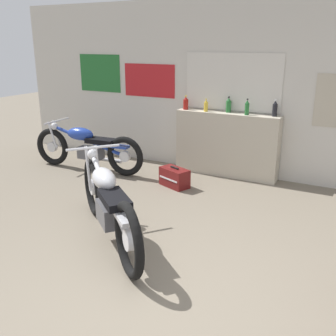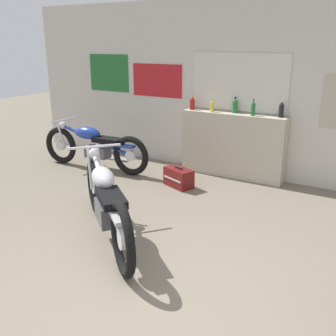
{
  "view_description": "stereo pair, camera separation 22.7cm",
  "coord_description": "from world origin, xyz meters",
  "px_view_note": "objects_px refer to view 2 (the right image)",
  "views": [
    {
      "loc": [
        1.3,
        -2.38,
        2.13
      ],
      "look_at": [
        -0.76,
        1.55,
        0.7
      ],
      "focal_mm": 42.0,
      "sensor_mm": 36.0,
      "label": 1
    },
    {
      "loc": [
        1.5,
        -2.27,
        2.13
      ],
      "look_at": [
        -0.76,
        1.55,
        0.7
      ],
      "focal_mm": 42.0,
      "sensor_mm": 36.0,
      "label": 2
    }
  ],
  "objects_px": {
    "bottle_leftmost": "(192,103)",
    "bottle_center": "(235,106)",
    "bottle_right_center": "(253,108)",
    "hard_case_darkred": "(179,178)",
    "bottle_rightmost": "(281,110)",
    "motorcycle_silver": "(106,202)",
    "motorcycle_blue": "(94,146)",
    "bottle_left_center": "(212,106)"
  },
  "relations": [
    {
      "from": "bottle_rightmost",
      "to": "bottle_center",
      "type": "bearing_deg",
      "value": 178.68
    },
    {
      "from": "bottle_leftmost",
      "to": "hard_case_darkred",
      "type": "bearing_deg",
      "value": -74.98
    },
    {
      "from": "bottle_rightmost",
      "to": "bottle_left_center",
      "type": "bearing_deg",
      "value": -175.77
    },
    {
      "from": "bottle_center",
      "to": "hard_case_darkred",
      "type": "height_order",
      "value": "bottle_center"
    },
    {
      "from": "motorcycle_silver",
      "to": "motorcycle_blue",
      "type": "distance_m",
      "value": 2.64
    },
    {
      "from": "motorcycle_silver",
      "to": "hard_case_darkred",
      "type": "xyz_separation_m",
      "value": [
        -0.13,
        1.87,
        -0.3
      ]
    },
    {
      "from": "bottle_center",
      "to": "motorcycle_silver",
      "type": "bearing_deg",
      "value": -97.45
    },
    {
      "from": "motorcycle_blue",
      "to": "hard_case_darkred",
      "type": "distance_m",
      "value": 1.72
    },
    {
      "from": "bottle_center",
      "to": "motorcycle_silver",
      "type": "distance_m",
      "value": 2.92
    },
    {
      "from": "motorcycle_silver",
      "to": "motorcycle_blue",
      "type": "height_order",
      "value": "motorcycle_silver"
    },
    {
      "from": "bottle_rightmost",
      "to": "motorcycle_silver",
      "type": "relative_size",
      "value": 0.14
    },
    {
      "from": "bottle_center",
      "to": "bottle_right_center",
      "type": "bearing_deg",
      "value": -15.57
    },
    {
      "from": "bottle_center",
      "to": "motorcycle_blue",
      "type": "height_order",
      "value": "bottle_center"
    },
    {
      "from": "bottle_leftmost",
      "to": "bottle_center",
      "type": "relative_size",
      "value": 0.91
    },
    {
      "from": "bottle_rightmost",
      "to": "motorcycle_silver",
      "type": "distance_m",
      "value": 3.09
    },
    {
      "from": "bottle_left_center",
      "to": "bottle_rightmost",
      "type": "bearing_deg",
      "value": 4.23
    },
    {
      "from": "bottle_right_center",
      "to": "motorcycle_silver",
      "type": "relative_size",
      "value": 0.14
    },
    {
      "from": "bottle_left_center",
      "to": "motorcycle_silver",
      "type": "xyz_separation_m",
      "value": [
        -0.02,
        -2.71,
        -0.69
      ]
    },
    {
      "from": "hard_case_darkred",
      "to": "motorcycle_silver",
      "type": "bearing_deg",
      "value": -86.14
    },
    {
      "from": "bottle_right_center",
      "to": "motorcycle_blue",
      "type": "height_order",
      "value": "bottle_right_center"
    },
    {
      "from": "bottle_leftmost",
      "to": "bottle_rightmost",
      "type": "relative_size",
      "value": 0.9
    },
    {
      "from": "bottle_right_center",
      "to": "hard_case_darkred",
      "type": "bearing_deg",
      "value": -134.32
    },
    {
      "from": "bottle_left_center",
      "to": "bottle_rightmost",
      "type": "height_order",
      "value": "bottle_rightmost"
    },
    {
      "from": "bottle_center",
      "to": "motorcycle_blue",
      "type": "relative_size",
      "value": 0.12
    },
    {
      "from": "bottle_center",
      "to": "motorcycle_silver",
      "type": "relative_size",
      "value": 0.14
    },
    {
      "from": "bottle_leftmost",
      "to": "hard_case_darkred",
      "type": "distance_m",
      "value": 1.35
    },
    {
      "from": "bottle_center",
      "to": "hard_case_darkred",
      "type": "relative_size",
      "value": 0.48
    },
    {
      "from": "bottle_left_center",
      "to": "bottle_right_center",
      "type": "xyz_separation_m",
      "value": [
        0.68,
        0.01,
        0.02
      ]
    },
    {
      "from": "bottle_leftmost",
      "to": "bottle_left_center",
      "type": "distance_m",
      "value": 0.38
    },
    {
      "from": "bottle_leftmost",
      "to": "motorcycle_blue",
      "type": "height_order",
      "value": "bottle_leftmost"
    },
    {
      "from": "motorcycle_blue",
      "to": "bottle_right_center",
      "type": "bearing_deg",
      "value": 17.78
    },
    {
      "from": "hard_case_darkred",
      "to": "motorcycle_blue",
      "type": "bearing_deg",
      "value": 178.81
    },
    {
      "from": "bottle_leftmost",
      "to": "bottle_right_center",
      "type": "bearing_deg",
      "value": -1.47
    },
    {
      "from": "bottle_left_center",
      "to": "motorcycle_blue",
      "type": "height_order",
      "value": "bottle_left_center"
    },
    {
      "from": "hard_case_darkred",
      "to": "bottle_right_center",
      "type": "bearing_deg",
      "value": 45.68
    },
    {
      "from": "bottle_left_center",
      "to": "bottle_right_center",
      "type": "relative_size",
      "value": 0.83
    },
    {
      "from": "bottle_leftmost",
      "to": "bottle_left_center",
      "type": "xyz_separation_m",
      "value": [
        0.38,
        -0.03,
        -0.01
      ]
    },
    {
      "from": "motorcycle_blue",
      "to": "bottle_leftmost",
      "type": "bearing_deg",
      "value": 29.72
    },
    {
      "from": "bottle_leftmost",
      "to": "motorcycle_blue",
      "type": "relative_size",
      "value": 0.11
    },
    {
      "from": "bottle_right_center",
      "to": "hard_case_darkred",
      "type": "relative_size",
      "value": 0.48
    },
    {
      "from": "bottle_leftmost",
      "to": "motorcycle_blue",
      "type": "bearing_deg",
      "value": -150.28
    },
    {
      "from": "motorcycle_silver",
      "to": "bottle_left_center",
      "type": "bearing_deg",
      "value": 89.64
    }
  ]
}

